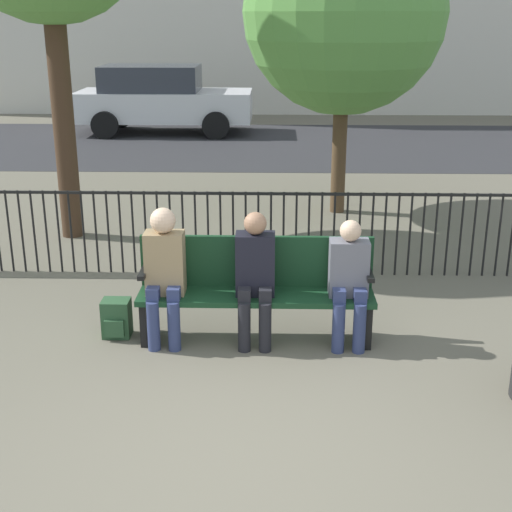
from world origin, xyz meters
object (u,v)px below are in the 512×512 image
(tree_0, at_px, (344,12))
(parked_car_0, at_px, (161,98))
(seated_person_1, at_px, (255,272))
(seated_person_0, at_px, (164,269))
(park_bench, at_px, (256,285))
(seated_person_2, at_px, (349,277))
(backpack, at_px, (117,319))

(tree_0, xyz_separation_m, parked_car_0, (-3.71, 7.25, -1.97))
(seated_person_1, height_order, tree_0, tree_0)
(seated_person_0, xyz_separation_m, tree_0, (1.89, 4.49, 2.12))
(tree_0, bearing_deg, park_bench, -104.03)
(seated_person_1, relative_size, seated_person_2, 1.06)
(park_bench, distance_m, seated_person_1, 0.21)
(seated_person_0, xyz_separation_m, seated_person_1, (0.79, -0.00, -0.03))
(seated_person_2, bearing_deg, tree_0, 86.41)
(backpack, xyz_separation_m, tree_0, (2.36, 4.40, 2.64))
(park_bench, xyz_separation_m, backpack, (-1.27, -0.04, -0.33))
(backpack, bearing_deg, seated_person_0, -11.34)
(seated_person_2, bearing_deg, seated_person_1, 179.72)
(tree_0, bearing_deg, parked_car_0, 117.09)
(seated_person_2, distance_m, backpack, 2.13)
(parked_car_0, bearing_deg, backpack, -83.39)
(seated_person_2, bearing_deg, park_bench, 170.46)
(park_bench, bearing_deg, tree_0, 75.97)
(park_bench, xyz_separation_m, tree_0, (1.09, 4.36, 2.31))
(tree_0, bearing_deg, seated_person_1, -103.70)
(backpack, bearing_deg, seated_person_1, -4.37)
(park_bench, xyz_separation_m, seated_person_1, (-0.01, -0.13, 0.16))
(park_bench, bearing_deg, backpack, -178.41)
(park_bench, bearing_deg, seated_person_1, -92.51)
(seated_person_0, relative_size, tree_0, 0.29)
(backpack, relative_size, tree_0, 0.08)
(parked_car_0, bearing_deg, park_bench, -77.30)
(seated_person_0, relative_size, parked_car_0, 0.29)
(park_bench, bearing_deg, seated_person_0, -170.73)
(seated_person_2, xyz_separation_m, backpack, (-2.08, 0.10, -0.46))
(seated_person_0, bearing_deg, parked_car_0, 98.82)
(seated_person_2, relative_size, parked_car_0, 0.27)
(park_bench, bearing_deg, seated_person_2, -9.54)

